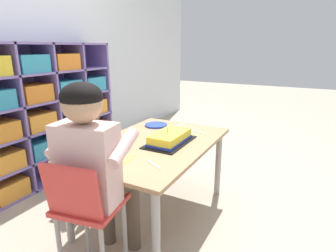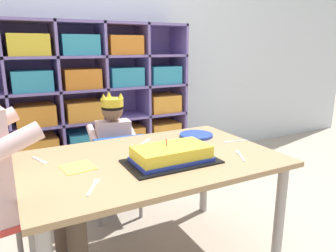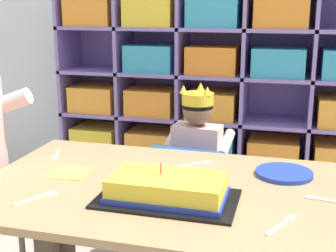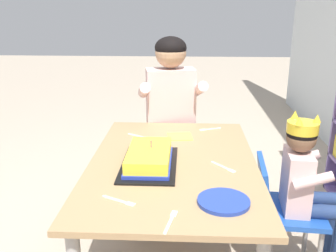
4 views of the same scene
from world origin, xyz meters
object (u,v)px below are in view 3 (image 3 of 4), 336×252
object	(u,v)px
fork_by_napkin	(282,224)
fork_near_child_seat	(326,200)
activity_table	(161,206)
classroom_chair_blue	(192,191)
fork_near_cake_tray	(57,155)
child_with_crown	(199,151)
fork_at_table_front_edge	(196,164)
paper_plate_stack	(284,173)
fork_beside_plate_stack	(38,197)
birthday_cake_on_tray	(167,190)

from	to	relation	value
fork_by_napkin	fork_near_child_seat	distance (m)	0.23
fork_by_napkin	activity_table	bearing A→B (deg)	-88.65
classroom_chair_blue	fork_near_cake_tray	xyz separation A→B (m)	(-0.47, -0.33, 0.23)
classroom_chair_blue	fork_near_cake_tray	size ratio (longest dim) A/B	4.50
child_with_crown	fork_at_table_front_edge	bearing A→B (deg)	104.44
activity_table	child_with_crown	world-z (taller)	child_with_crown
activity_table	fork_near_child_seat	xyz separation A→B (m)	(0.51, 0.01, 0.07)
activity_table	paper_plate_stack	world-z (taller)	paper_plate_stack
activity_table	paper_plate_stack	distance (m)	0.44
activity_table	fork_beside_plate_stack	xyz separation A→B (m)	(-0.33, -0.19, 0.07)
birthday_cake_on_tray	paper_plate_stack	xyz separation A→B (m)	(0.33, 0.31, -0.03)
fork_beside_plate_stack	paper_plate_stack	bearing A→B (deg)	148.66
paper_plate_stack	fork_near_child_seat	size ratio (longest dim) A/B	1.34
child_with_crown	fork_near_child_seat	world-z (taller)	child_with_crown
birthday_cake_on_tray	fork_near_cake_tray	world-z (taller)	birthday_cake_on_tray
child_with_crown	birthday_cake_on_tray	xyz separation A→B (m)	(0.05, -0.73, 0.11)
classroom_chair_blue	fork_at_table_front_edge	bearing A→B (deg)	109.11
fork_near_cake_tray	fork_at_table_front_edge	xyz separation A→B (m)	(0.54, 0.04, 0.00)
classroom_chair_blue	fork_by_napkin	distance (m)	0.84
activity_table	fork_near_child_seat	world-z (taller)	fork_near_child_seat
paper_plate_stack	classroom_chair_blue	bearing A→B (deg)	140.59
activity_table	birthday_cake_on_tray	xyz separation A→B (m)	(0.05, -0.11, 0.10)
fork_by_napkin	fork_at_table_front_edge	size ratio (longest dim) A/B	1.13
classroom_chair_blue	birthday_cake_on_tray	distance (m)	0.68
paper_plate_stack	fork_at_table_front_edge	size ratio (longest dim) A/B	1.62
child_with_crown	fork_near_child_seat	distance (m)	0.80
activity_table	birthday_cake_on_tray	bearing A→B (deg)	-64.81
paper_plate_stack	fork_by_napkin	bearing A→B (deg)	-89.04
paper_plate_stack	fork_near_child_seat	xyz separation A→B (m)	(0.13, -0.19, -0.01)
fork_by_napkin	fork_near_child_seat	bearing A→B (deg)	173.85
activity_table	fork_near_cake_tray	world-z (taller)	fork_near_cake_tray
fork_by_napkin	fork_near_cake_tray	world-z (taller)	same
fork_at_table_front_edge	birthday_cake_on_tray	bearing A→B (deg)	47.62
paper_plate_stack	fork_near_cake_tray	bearing A→B (deg)	-179.43
activity_table	fork_beside_plate_stack	distance (m)	0.39
child_with_crown	fork_beside_plate_stack	xyz separation A→B (m)	(-0.33, -0.81, 0.08)
fork_beside_plate_stack	fork_by_napkin	xyz separation A→B (m)	(0.72, 0.01, 0.00)
fork_near_cake_tray	classroom_chair_blue	bearing A→B (deg)	-75.52
paper_plate_stack	fork_near_cake_tray	world-z (taller)	paper_plate_stack
birthday_cake_on_tray	fork_by_napkin	distance (m)	0.35
fork_beside_plate_stack	classroom_chair_blue	bearing A→B (deg)	-174.62
fork_near_cake_tray	paper_plate_stack	bearing A→B (deg)	-109.94
fork_by_napkin	fork_at_table_front_edge	xyz separation A→B (m)	(-0.32, 0.41, 0.00)
classroom_chair_blue	fork_at_table_front_edge	distance (m)	0.38
birthday_cake_on_tray	fork_near_cake_tray	xyz separation A→B (m)	(-0.53, 0.30, -0.03)
activity_table	fork_at_table_front_edge	bearing A→B (deg)	74.26
child_with_crown	birthday_cake_on_tray	bearing A→B (deg)	98.78
fork_by_napkin	birthday_cake_on_tray	bearing A→B (deg)	-76.14
fork_by_napkin	fork_near_child_seat	size ratio (longest dim) A/B	0.94
classroom_chair_blue	paper_plate_stack	size ratio (longest dim) A/B	2.97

